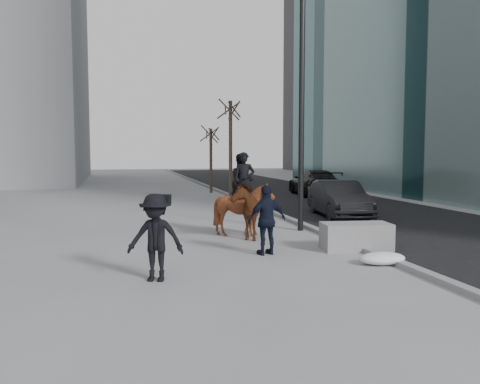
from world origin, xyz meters
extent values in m
plane|color=gray|center=(0.00, 0.00, 0.00)|extent=(120.00, 120.00, 0.00)
cube|color=black|center=(7.00, 10.00, 0.01)|extent=(8.00, 90.00, 0.01)
cube|color=gray|center=(3.00, 10.00, 0.06)|extent=(0.25, 90.00, 0.12)
cube|color=gray|center=(2.89, 0.15, 0.35)|extent=(1.87, 1.10, 0.71)
imported|color=black|center=(5.24, 6.37, 0.72)|extent=(2.08, 4.52, 1.44)
imported|color=black|center=(7.89, 15.62, 0.75)|extent=(2.70, 5.39, 1.50)
imported|color=#461B0E|center=(0.52, 2.67, 0.84)|extent=(1.28, 2.12, 1.67)
imported|color=black|center=(0.52, 2.82, 1.69)|extent=(0.71, 0.54, 1.75)
cube|color=#0E1036|center=(0.52, 2.82, 1.32)|extent=(0.58, 0.65, 0.06)
imported|color=#441C0D|center=(0.52, 2.89, 0.82)|extent=(1.76, 1.86, 1.64)
imported|color=black|center=(0.52, 3.04, 1.65)|extent=(1.01, 0.90, 1.71)
cube|color=#0F1A37|center=(0.52, 3.04, 1.29)|extent=(0.65, 0.69, 0.06)
imported|color=black|center=(0.43, 0.11, 0.88)|extent=(1.10, 0.63, 1.75)
cylinder|color=red|center=(0.38, 0.66, 1.15)|extent=(0.04, 0.18, 0.07)
imported|color=black|center=(-2.46, -1.84, 0.88)|extent=(1.28, 0.98, 1.75)
cube|color=black|center=(-2.31, -1.59, 1.62)|extent=(0.41, 0.32, 0.20)
cylinder|color=black|center=(2.60, 3.56, 4.50)|extent=(0.18, 0.18, 9.00)
ellipsoid|color=white|center=(2.70, -1.56, 0.14)|extent=(1.10, 0.70, 0.28)
ellipsoid|color=white|center=(2.70, 8.83, 0.16)|extent=(1.27, 0.81, 0.32)
camera|label=1|loc=(-3.16, -11.96, 2.61)|focal=38.00mm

